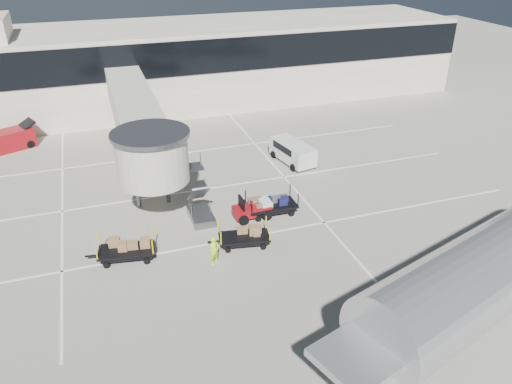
% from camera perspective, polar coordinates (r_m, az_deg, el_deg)
% --- Properties ---
extents(ground, '(140.00, 140.00, 0.00)m').
position_cam_1_polar(ground, '(29.02, -1.28, -7.49)').
color(ground, '#B5B0A1').
rests_on(ground, ground).
extents(lane_markings, '(40.00, 30.00, 0.02)m').
position_cam_1_polar(lane_markings, '(36.62, -6.72, 0.45)').
color(lane_markings, white).
rests_on(lane_markings, ground).
extents(terminal, '(64.00, 12.11, 15.20)m').
position_cam_1_polar(terminal, '(54.43, -11.61, 13.97)').
color(terminal, white).
rests_on(terminal, ground).
extents(jet_bridge, '(5.70, 20.40, 6.03)m').
position_cam_1_polar(jet_bridge, '(37.14, -13.12, 7.52)').
color(jet_bridge, beige).
rests_on(jet_bridge, ground).
extents(baggage_tug, '(2.52, 1.67, 1.61)m').
position_cam_1_polar(baggage_tug, '(32.50, -0.36, -2.01)').
color(baggage_tug, maroon).
rests_on(baggage_tug, ground).
extents(suitcase_cart, '(4.06, 1.72, 1.58)m').
position_cam_1_polar(suitcase_cart, '(32.94, 1.62, -1.60)').
color(suitcase_cart, black).
rests_on(suitcase_cart, ground).
extents(box_cart_near, '(3.77, 1.99, 1.45)m').
position_cam_1_polar(box_cart_near, '(29.82, -1.19, -5.15)').
color(box_cart_near, black).
rests_on(box_cart_near, ground).
extents(box_cart_far, '(3.98, 2.04, 1.53)m').
position_cam_1_polar(box_cart_far, '(29.51, -14.77, -6.55)').
color(box_cart_far, black).
rests_on(box_cart_far, ground).
extents(ground_worker, '(0.74, 0.63, 1.72)m').
position_cam_1_polar(ground_worker, '(28.18, -4.78, -6.67)').
color(ground_worker, '#C2F619').
rests_on(ground_worker, ground).
extents(minivan, '(2.57, 4.64, 1.66)m').
position_cam_1_polar(minivan, '(40.25, 4.10, 4.77)').
color(minivan, white).
rests_on(minivan, ground).
extents(belt_loader, '(4.84, 3.37, 2.19)m').
position_cam_1_polar(belt_loader, '(47.41, -26.53, 5.28)').
color(belt_loader, maroon).
rests_on(belt_loader, ground).
extents(aircraft, '(19.58, 8.85, 5.04)m').
position_cam_1_polar(aircraft, '(26.42, 26.27, -7.30)').
color(aircraft, '#B0B3B4').
rests_on(aircraft, ground).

